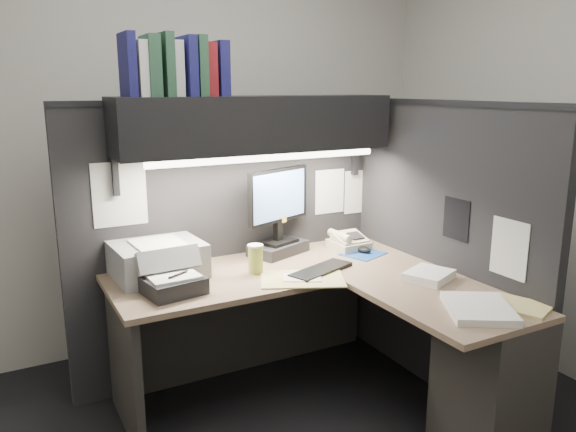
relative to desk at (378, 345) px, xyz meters
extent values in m
cube|color=beige|center=(-0.43, 1.50, 0.91)|extent=(3.50, 0.04, 2.70)
cube|color=beige|center=(1.32, 0.00, 0.91)|extent=(0.04, 3.00, 2.70)
cube|color=black|center=(-0.40, 0.93, 0.36)|extent=(1.90, 0.06, 1.60)
cube|color=black|center=(0.55, 0.18, 0.36)|extent=(0.06, 1.50, 1.60)
cube|color=#7F6750|center=(-0.33, 0.56, 0.27)|extent=(1.70, 0.68, 0.03)
cube|color=#7F6750|center=(0.22, -0.20, 0.27)|extent=(0.60, 0.85, 0.03)
cube|color=#2B2926|center=(-0.33, 0.86, -0.09)|extent=(1.61, 0.02, 0.70)
cube|color=#2B2926|center=(-1.13, 0.56, -0.09)|extent=(0.04, 0.61, 0.70)
cube|color=#2B2926|center=(0.32, -0.43, -0.09)|extent=(0.38, 0.40, 0.70)
cube|color=black|center=(-0.30, 0.75, 1.06)|extent=(1.55, 0.34, 0.30)
cylinder|color=white|center=(-0.30, 0.61, 0.89)|extent=(1.32, 0.04, 0.04)
cube|color=black|center=(-0.15, 0.79, 0.32)|extent=(0.39, 0.31, 0.07)
cube|color=black|center=(-0.15, 0.79, 0.43)|extent=(0.06, 0.05, 0.11)
cube|color=black|center=(-0.15, 0.79, 0.64)|extent=(0.45, 0.20, 0.31)
cube|color=#699BE6|center=(-0.15, 0.77, 0.64)|extent=(0.41, 0.16, 0.27)
cube|color=black|center=(-0.10, 0.38, 0.30)|extent=(0.42, 0.26, 0.02)
cube|color=navy|center=(0.29, 0.54, 0.29)|extent=(0.29, 0.28, 0.00)
ellipsoid|color=black|center=(0.30, 0.56, 0.31)|extent=(0.09, 0.11, 0.04)
cube|color=beige|center=(0.28, 0.68, 0.33)|extent=(0.21, 0.22, 0.08)
cylinder|color=#A4AC45|center=(-0.42, 0.53, 0.36)|extent=(0.10, 0.10, 0.15)
cube|color=#949699|center=(-0.89, 0.74, 0.38)|extent=(0.47, 0.40, 0.18)
cube|color=black|center=(-0.89, 0.44, 0.33)|extent=(0.30, 0.26, 0.08)
cube|color=#CABE71|center=(-0.25, 0.32, 0.29)|extent=(0.50, 0.43, 0.01)
cube|color=white|center=(0.32, 0.01, 0.31)|extent=(0.29, 0.27, 0.04)
cube|color=white|center=(0.22, -0.42, 0.30)|extent=(0.40, 0.43, 0.03)
cube|color=#CABE71|center=(0.42, -0.46, 0.29)|extent=(0.28, 0.31, 0.01)
cube|color=navy|center=(-0.98, 0.76, 1.36)|extent=(0.04, 0.22, 0.30)
cube|color=silver|center=(-0.92, 0.75, 1.34)|extent=(0.04, 0.22, 0.26)
cube|color=#274F37|center=(-0.87, 0.74, 1.35)|extent=(0.06, 0.22, 0.29)
cube|color=#274F37|center=(-0.80, 0.74, 1.36)|extent=(0.04, 0.22, 0.30)
cube|color=silver|center=(-0.74, 0.77, 1.34)|extent=(0.05, 0.22, 0.27)
cube|color=navy|center=(-0.69, 0.74, 1.35)|extent=(0.05, 0.22, 0.29)
cube|color=#274F37|center=(-0.63, 0.74, 1.35)|extent=(0.05, 0.22, 0.30)
cube|color=maroon|center=(-0.57, 0.77, 1.34)|extent=(0.05, 0.22, 0.27)
cube|color=navy|center=(-0.51, 0.77, 1.34)|extent=(0.05, 0.22, 0.28)
cube|color=white|center=(0.27, 0.90, 0.61)|extent=(0.21, 0.00, 0.28)
cube|color=white|center=(0.49, 0.90, 0.59)|extent=(0.21, 0.00, 0.28)
cube|color=white|center=(-1.03, 0.90, 0.71)|extent=(0.28, 0.00, 0.34)
cube|color=black|center=(0.52, 0.05, 0.58)|extent=(0.00, 0.18, 0.22)
cube|color=white|center=(0.52, -0.30, 0.51)|extent=(0.00, 0.21, 0.28)
camera|label=1|loc=(-1.61, -2.06, 1.26)|focal=35.00mm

